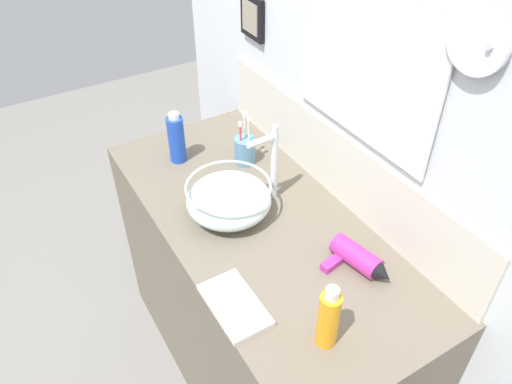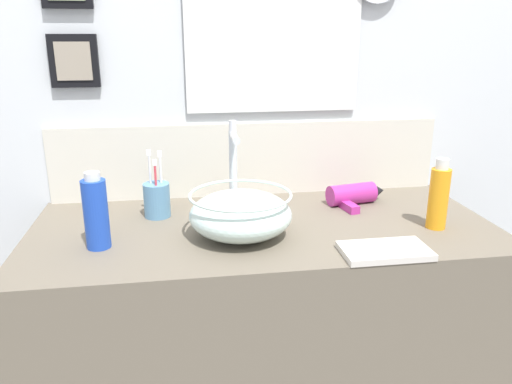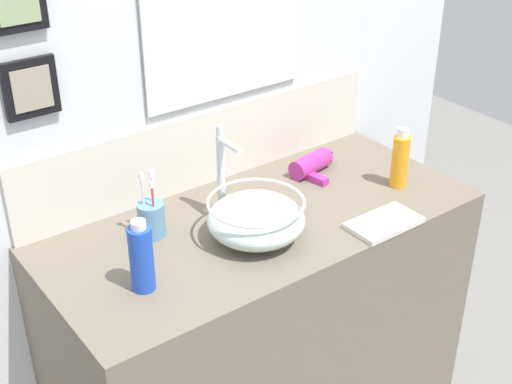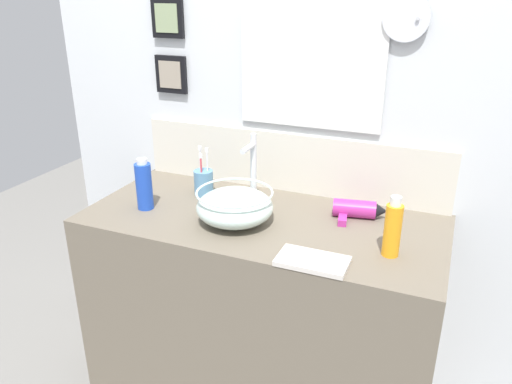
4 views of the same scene
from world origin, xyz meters
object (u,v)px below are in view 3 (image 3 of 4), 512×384
at_px(toothbrush_cup, 151,219).
at_px(soap_dispenser, 400,160).
at_px(glass_bowl_sink, 256,219).
at_px(faucet, 223,166).
at_px(hair_drier, 314,163).
at_px(hand_towel, 384,223).
at_px(spray_bottle, 141,257).

relative_size(toothbrush_cup, soap_dispenser, 1.01).
relative_size(glass_bowl_sink, faucet, 0.96).
height_order(hair_drier, soap_dispenser, soap_dispenser).
relative_size(glass_bowl_sink, soap_dispenser, 1.38).
distance_m(toothbrush_cup, hand_towel, 0.67).
bearing_deg(soap_dispenser, faucet, 161.55).
relative_size(faucet, hand_towel, 1.31).
distance_m(soap_dispenser, spray_bottle, 0.92).
distance_m(faucet, soap_dispenser, 0.58).
bearing_deg(faucet, spray_bottle, -154.15).
xyz_separation_m(hair_drier, soap_dispenser, (0.15, -0.23, 0.06)).
bearing_deg(soap_dispenser, glass_bowl_sink, 177.68).
distance_m(faucet, hand_towel, 0.50).
relative_size(soap_dispenser, hand_towel, 0.92).
bearing_deg(faucet, hand_towel, -44.12).
distance_m(glass_bowl_sink, hair_drier, 0.45).
xyz_separation_m(faucet, toothbrush_cup, (-0.23, 0.03, -0.11)).
bearing_deg(glass_bowl_sink, hair_drier, 27.97).
relative_size(glass_bowl_sink, toothbrush_cup, 1.36).
bearing_deg(hand_towel, toothbrush_cup, 147.72).
distance_m(faucet, hair_drier, 0.42).
height_order(faucet, soap_dispenser, faucet).
relative_size(faucet, soap_dispenser, 1.43).
bearing_deg(hand_towel, spray_bottle, 167.95).
xyz_separation_m(hair_drier, spray_bottle, (-0.76, -0.23, 0.06)).
bearing_deg(glass_bowl_sink, toothbrush_cup, 140.09).
relative_size(glass_bowl_sink, hair_drier, 1.35).
bearing_deg(faucet, glass_bowl_sink, -90.00).
distance_m(glass_bowl_sink, toothbrush_cup, 0.30).
distance_m(glass_bowl_sink, spray_bottle, 0.37).
bearing_deg(hair_drier, toothbrush_cup, -178.07).
height_order(spray_bottle, hand_towel, spray_bottle).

